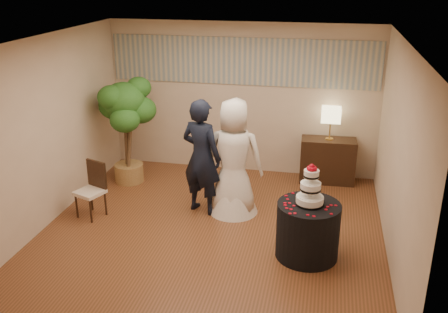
% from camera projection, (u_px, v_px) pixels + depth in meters
% --- Properties ---
extents(floor, '(5.00, 5.00, 0.00)m').
position_uv_depth(floor, '(212.00, 231.00, 7.46)').
color(floor, brown).
rests_on(floor, ground).
extents(ceiling, '(5.00, 5.00, 0.00)m').
position_uv_depth(ceiling, '(210.00, 41.00, 6.46)').
color(ceiling, white).
rests_on(ceiling, wall_back).
extents(wall_back, '(5.00, 0.06, 2.80)m').
position_uv_depth(wall_back, '(242.00, 99.00, 9.24)').
color(wall_back, beige).
rests_on(wall_back, ground).
extents(wall_front, '(5.00, 0.06, 2.80)m').
position_uv_depth(wall_front, '(150.00, 229.00, 4.67)').
color(wall_front, beige).
rests_on(wall_front, ground).
extents(wall_left, '(0.06, 5.00, 2.80)m').
position_uv_depth(wall_left, '(48.00, 131.00, 7.44)').
color(wall_left, beige).
rests_on(wall_left, ground).
extents(wall_right, '(0.06, 5.00, 2.80)m').
position_uv_depth(wall_right, '(398.00, 156.00, 6.48)').
color(wall_right, beige).
rests_on(wall_right, ground).
extents(mural_border, '(4.90, 0.02, 0.85)m').
position_uv_depth(mural_border, '(242.00, 61.00, 8.97)').
color(mural_border, gray).
rests_on(mural_border, wall_back).
extents(groom, '(0.79, 0.64, 1.85)m').
position_uv_depth(groom, '(202.00, 157.00, 7.76)').
color(groom, black).
rests_on(groom, floor).
extents(bride, '(0.92, 0.79, 1.86)m').
position_uv_depth(bride, '(234.00, 157.00, 7.73)').
color(bride, white).
rests_on(bride, floor).
extents(cake_table, '(1.09, 1.09, 0.78)m').
position_uv_depth(cake_table, '(308.00, 230.00, 6.69)').
color(cake_table, black).
rests_on(cake_table, floor).
extents(wedding_cake, '(0.37, 0.37, 0.57)m').
position_uv_depth(wedding_cake, '(311.00, 184.00, 6.45)').
color(wedding_cake, white).
rests_on(wedding_cake, cake_table).
extents(console, '(0.99, 0.47, 0.81)m').
position_uv_depth(console, '(327.00, 161.00, 9.04)').
color(console, black).
rests_on(console, floor).
extents(table_lamp, '(0.34, 0.34, 0.58)m').
position_uv_depth(table_lamp, '(330.00, 124.00, 8.79)').
color(table_lamp, beige).
rests_on(table_lamp, console).
extents(ficus_tree, '(0.98, 0.98, 1.95)m').
position_uv_depth(ficus_tree, '(126.00, 131.00, 8.84)').
color(ficus_tree, '#29611F').
rests_on(ficus_tree, floor).
extents(side_chair, '(0.53, 0.54, 0.88)m').
position_uv_depth(side_chair, '(90.00, 191.00, 7.74)').
color(side_chair, black).
rests_on(side_chair, floor).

